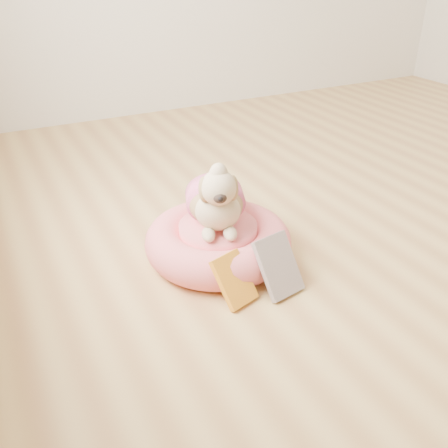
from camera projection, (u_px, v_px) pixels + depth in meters
name	position (u px, v px, depth m)	size (l,w,h in m)	color
pet_bed	(218.00, 241.00, 1.93)	(0.57, 0.57, 0.15)	#F15E74
dog	(216.00, 188.00, 1.84)	(0.27, 0.39, 0.29)	olive
book_yellow	(234.00, 280.00, 1.69)	(0.12, 0.02, 0.18)	yellow
book_white	(278.00, 266.00, 1.73)	(0.14, 0.02, 0.22)	white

